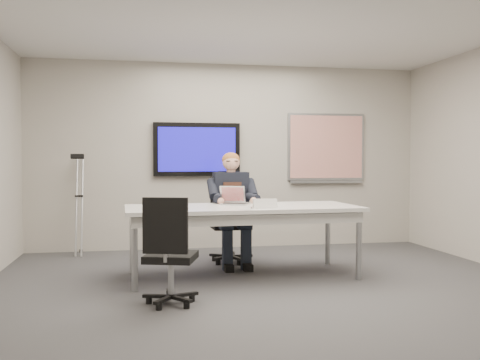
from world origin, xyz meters
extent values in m
cube|color=#363638|center=(0.00, 0.00, 0.00)|extent=(6.00, 6.00, 0.02)
cube|color=silver|center=(0.00, 0.00, 2.80)|extent=(6.00, 6.00, 0.02)
cube|color=#ADA79C|center=(0.00, 3.00, 1.40)|extent=(6.00, 0.02, 2.80)
cube|color=#ADA79C|center=(0.00, -3.00, 1.40)|extent=(6.00, 0.02, 2.80)
cube|color=silver|center=(-0.20, 0.91, 0.79)|extent=(2.66, 1.18, 0.04)
cube|color=silver|center=(-0.20, 0.91, 0.70)|extent=(2.55, 1.07, 0.11)
cylinder|color=#92959A|center=(-1.41, 0.40, 0.38)|extent=(0.07, 0.07, 0.77)
cylinder|color=#92959A|center=(1.05, 0.49, 0.38)|extent=(0.07, 0.07, 0.77)
cylinder|color=#92959A|center=(-1.44, 1.32, 0.38)|extent=(0.07, 0.07, 0.77)
cylinder|color=#92959A|center=(1.01, 1.41, 0.38)|extent=(0.07, 0.07, 0.77)
cube|color=black|center=(-0.50, 2.95, 1.50)|extent=(1.30, 0.08, 0.80)
cube|color=#0F0B7F|center=(-0.50, 2.90, 1.50)|extent=(1.16, 0.01, 0.66)
cube|color=#92959A|center=(1.55, 2.98, 1.55)|extent=(1.25, 0.04, 1.05)
cube|color=white|center=(1.55, 2.95, 1.55)|extent=(1.18, 0.01, 0.98)
cube|color=#92959A|center=(1.55, 2.94, 1.00)|extent=(1.18, 0.05, 0.04)
cylinder|color=#92959A|center=(-0.19, 1.78, 0.30)|extent=(0.06, 0.06, 0.38)
cube|color=black|center=(-0.19, 1.78, 0.49)|extent=(0.50, 0.50, 0.07)
cube|color=black|center=(-0.20, 2.01, 0.83)|extent=(0.44, 0.07, 0.55)
cylinder|color=#92959A|center=(-1.07, -0.15, 0.27)|extent=(0.06, 0.06, 0.34)
cube|color=black|center=(-1.07, -0.15, 0.44)|extent=(0.55, 0.55, 0.07)
cube|color=black|center=(-1.13, -0.35, 0.76)|extent=(0.40, 0.16, 0.50)
cube|color=black|center=(-0.19, 1.75, 0.88)|extent=(0.45, 0.26, 0.61)
cube|color=#3C2118|center=(-0.19, 1.62, 0.91)|extent=(0.23, 0.02, 0.30)
sphere|color=#E3A58B|center=(-0.19, 1.72, 1.31)|extent=(0.22, 0.22, 0.22)
ellipsoid|color=brown|center=(-0.19, 1.74, 1.34)|extent=(0.23, 0.23, 0.19)
cube|color=silver|center=(-0.25, 1.11, 0.82)|extent=(0.36, 0.31, 0.02)
cube|color=black|center=(-0.25, 1.10, 0.83)|extent=(0.30, 0.24, 0.00)
cube|color=silver|center=(-0.25, 1.24, 0.93)|extent=(0.31, 0.19, 0.20)
cube|color=red|center=(-0.25, 1.24, 0.93)|extent=(0.27, 0.16, 0.17)
cylinder|color=black|center=(-0.15, 0.63, 0.82)|extent=(0.03, 0.13, 0.01)
camera|label=1|loc=(-1.35, -5.07, 1.32)|focal=40.00mm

